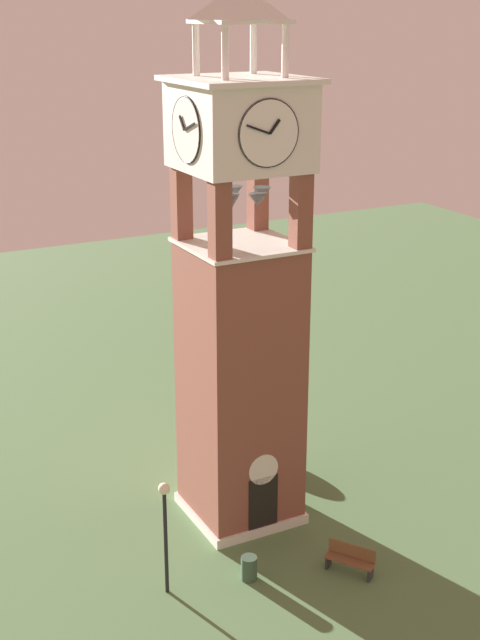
{
  "coord_description": "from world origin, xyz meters",
  "views": [
    {
      "loc": [
        -12.83,
        -24.65,
        17.13
      ],
      "look_at": [
        0.0,
        0.0,
        7.33
      ],
      "focal_mm": 49.76,
      "sensor_mm": 36.0,
      "label": 1
    }
  ],
  "objects_px": {
    "lamp_post": "(165,517)",
    "trash_bin": "(249,568)",
    "clock_tower": "(240,314)",
    "park_bench": "(350,559)"
  },
  "relations": [
    {
      "from": "lamp_post",
      "to": "trash_bin",
      "type": "distance_m",
      "value": 3.46
    },
    {
      "from": "clock_tower",
      "to": "trash_bin",
      "type": "relative_size",
      "value": 22.62
    },
    {
      "from": "trash_bin",
      "to": "clock_tower",
      "type": "bearing_deg",
      "value": 66.61
    },
    {
      "from": "clock_tower",
      "to": "park_bench",
      "type": "distance_m",
      "value": 8.69
    },
    {
      "from": "clock_tower",
      "to": "park_bench",
      "type": "relative_size",
      "value": 11.52
    },
    {
      "from": "clock_tower",
      "to": "park_bench",
      "type": "bearing_deg",
      "value": -73.09
    },
    {
      "from": "park_bench",
      "to": "trash_bin",
      "type": "distance_m",
      "value": 3.27
    },
    {
      "from": "lamp_post",
      "to": "trash_bin",
      "type": "xyz_separation_m",
      "value": [
        2.56,
        -0.6,
        -2.25
      ]
    },
    {
      "from": "park_bench",
      "to": "clock_tower",
      "type": "bearing_deg",
      "value": 106.91
    },
    {
      "from": "clock_tower",
      "to": "lamp_post",
      "type": "bearing_deg",
      "value": -143.55
    }
  ]
}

